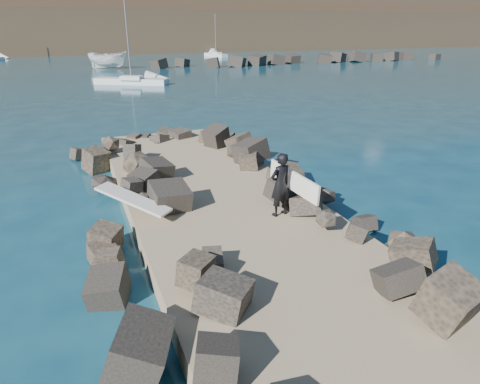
{
  "coord_description": "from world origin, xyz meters",
  "views": [
    {
      "loc": [
        -4.3,
        -11.84,
        6.05
      ],
      "look_at": [
        0.0,
        -1.0,
        1.5
      ],
      "focal_mm": 32.0,
      "sensor_mm": 36.0,
      "label": 1
    }
  ],
  "objects": [
    {
      "name": "ground",
      "position": [
        0.0,
        0.0,
        0.0
      ],
      "size": [
        800.0,
        800.0,
        0.0
      ],
      "primitive_type": "plane",
      "color": "#0F384C",
      "rests_on": "ground"
    },
    {
      "name": "jetty",
      "position": [
        0.0,
        -2.0,
        0.3
      ],
      "size": [
        6.0,
        26.0,
        0.6
      ],
      "primitive_type": "cube",
      "color": "#8C7759",
      "rests_on": "ground"
    },
    {
      "name": "riprap_left",
      "position": [
        -2.9,
        -1.5,
        0.5
      ],
      "size": [
        2.6,
        22.0,
        1.0
      ],
      "primitive_type": "cube",
      "color": "black",
      "rests_on": "ground"
    },
    {
      "name": "riprap_right",
      "position": [
        2.9,
        -1.5,
        0.5
      ],
      "size": [
        2.6,
        22.0,
        1.0
      ],
      "primitive_type": "cube",
      "color": "#272321",
      "rests_on": "ground"
    },
    {
      "name": "breakwater_secondary",
      "position": [
        35.0,
        55.0,
        0.6
      ],
      "size": [
        52.0,
        4.0,
        1.2
      ],
      "primitive_type": "cube",
      "color": "black",
      "rests_on": "ground"
    },
    {
      "name": "surfboard_resting",
      "position": [
        -2.9,
        0.46,
        1.04
      ],
      "size": [
        2.13,
        2.18,
        0.08
      ],
      "primitive_type": "cube",
      "rotation": [
        0.0,
        0.0,
        0.77
      ],
      "color": "silver",
      "rests_on": "riprap_left"
    },
    {
      "name": "boat_imported",
      "position": [
        1.93,
        57.72,
        1.25
      ],
      "size": [
        6.65,
        5.83,
        2.5
      ],
      "primitive_type": "imported",
      "rotation": [
        0.0,
        0.0,
        0.93
      ],
      "color": "white",
      "rests_on": "ground"
    },
    {
      "name": "surfer_with_board",
      "position": [
        1.33,
        -1.09,
        1.59
      ],
      "size": [
        1.06,
        2.44,
        1.97
      ],
      "color": "black",
      "rests_on": "jetty"
    },
    {
      "name": "sailboat_d",
      "position": [
        25.46,
        76.82,
        0.35
      ],
      "size": [
        3.13,
        7.19,
        8.47
      ],
      "color": "silver",
      "rests_on": "ground"
    },
    {
      "name": "sailboat_c",
      "position": [
        2.38,
        37.51,
        0.35
      ],
      "size": [
        7.87,
        5.8,
        9.7
      ],
      "color": "silver",
      "rests_on": "ground"
    },
    {
      "name": "sailboat_f",
      "position": [
        29.1,
        91.38,
        0.35
      ],
      "size": [
        1.71,
        6.05,
        7.32
      ],
      "color": "silver",
      "rests_on": "ground"
    }
  ]
}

